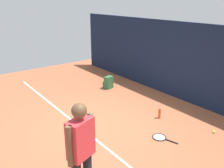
% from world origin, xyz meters
% --- Properties ---
extents(ground_plane, '(12.00, 12.00, 0.00)m').
position_xyz_m(ground_plane, '(0.00, 0.00, 0.00)').
color(ground_plane, '#9E5638').
extents(back_fence, '(10.00, 0.10, 2.39)m').
position_xyz_m(back_fence, '(0.00, 3.00, 1.20)').
color(back_fence, '#141E38').
rests_on(back_fence, ground).
extents(court_line, '(9.00, 0.05, 0.00)m').
position_xyz_m(court_line, '(0.00, -0.48, 0.00)').
color(court_line, white).
rests_on(court_line, ground).
extents(tennis_player, '(0.33, 0.51, 1.70)m').
position_xyz_m(tennis_player, '(1.90, -1.60, 0.97)').
color(tennis_player, black).
rests_on(tennis_player, ground).
extents(tennis_racket, '(0.64, 0.40, 0.03)m').
position_xyz_m(tennis_racket, '(1.39, 0.74, 0.01)').
color(tennis_racket, black).
rests_on(tennis_racket, ground).
extents(backpack, '(0.34, 0.34, 0.44)m').
position_xyz_m(backpack, '(-1.96, 1.72, 0.21)').
color(backpack, '#2D6038').
rests_on(backpack, ground).
extents(tennis_ball_near_player, '(0.07, 0.07, 0.07)m').
position_xyz_m(tennis_ball_near_player, '(2.02, 1.93, 0.03)').
color(tennis_ball_near_player, '#CCE033').
rests_on(tennis_ball_near_player, ground).
extents(water_bottle, '(0.07, 0.07, 0.28)m').
position_xyz_m(water_bottle, '(0.71, 1.45, 0.14)').
color(water_bottle, '#D84C26').
rests_on(water_bottle, ground).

